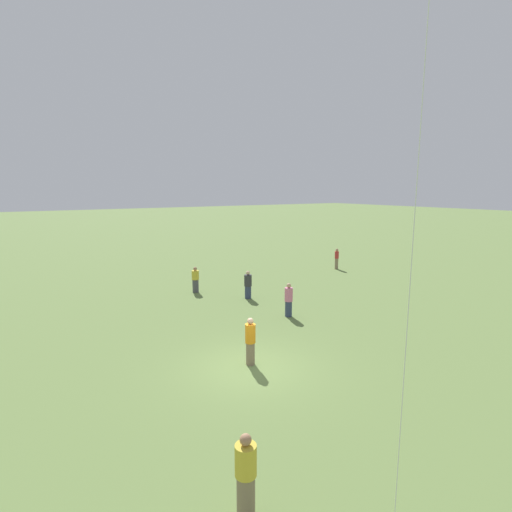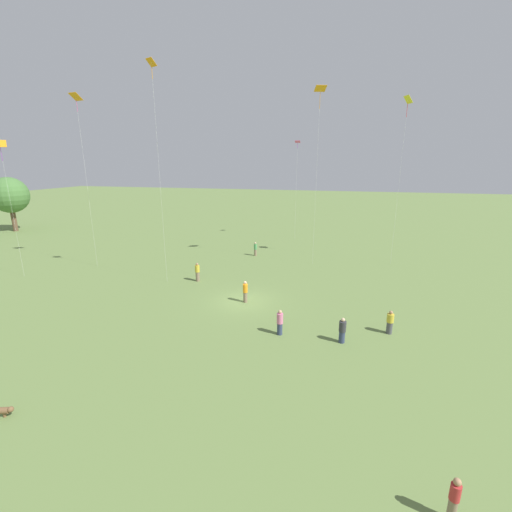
# 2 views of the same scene
# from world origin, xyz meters

# --- Properties ---
(ground_plane) EXTENTS (240.00, 240.00, 0.00)m
(ground_plane) POSITION_xyz_m (0.00, 0.00, 0.00)
(ground_plane) COLOR olive
(tree_2) EXTENTS (5.83, 5.83, 8.93)m
(tree_2) POSITION_xyz_m (19.45, 45.96, 5.97)
(tree_2) COLOR brown
(tree_2) RESTS_ON ground_plane
(person_0) EXTENTS (0.46, 0.46, 1.71)m
(person_0) POSITION_xyz_m (-15.70, -11.65, 0.87)
(person_0) COLOR #847056
(person_0) RESTS_ON ground_plane
(person_1) EXTENTS (0.55, 0.55, 1.83)m
(person_1) POSITION_xyz_m (-0.15, -0.23, 0.91)
(person_1) COLOR #847056
(person_1) RESTS_ON ground_plane
(person_2) EXTENTS (0.61, 0.61, 1.65)m
(person_2) POSITION_xyz_m (-2.85, -11.14, 0.80)
(person_2) COLOR #4C4C51
(person_2) RESTS_ON ground_plane
(person_3) EXTENTS (0.46, 0.46, 1.83)m
(person_3) POSITION_xyz_m (3.70, 5.74, 0.90)
(person_3) COLOR #847056
(person_3) RESTS_ON ground_plane
(person_4) EXTENTS (0.46, 0.46, 1.70)m
(person_4) POSITION_xyz_m (-4.90, -8.06, 0.83)
(person_4) COLOR #333D5B
(person_4) RESTS_ON ground_plane
(person_6) EXTENTS (0.47, 0.47, 1.71)m
(person_6) POSITION_xyz_m (14.26, 2.69, 0.85)
(person_6) COLOR #847056
(person_6) RESTS_ON ground_plane
(person_7) EXTENTS (0.44, 0.44, 1.77)m
(person_7) POSITION_xyz_m (-4.86, -4.01, 0.87)
(person_7) COLOR #333D5B
(person_7) RESTS_ON ground_plane
(kite_0) EXTENTS (1.06, 0.90, 17.66)m
(kite_0) POSITION_xyz_m (14.49, -13.13, 16.31)
(kite_0) COLOR yellow
(kite_0) RESTS_ON ground_plane
(kite_3) EXTENTS (1.34, 1.39, 18.56)m
(kite_3) POSITION_xyz_m (12.47, -4.53, 17.58)
(kite_3) COLOR orange
(kite_3) RESTS_ON ground_plane
(kite_4) EXTENTS (0.72, 0.76, 14.18)m
(kite_4) POSITION_xyz_m (25.45, -0.58, 13.11)
(kite_4) COLOR #E54C99
(kite_4) RESTS_ON ground_plane
(kite_5) EXTENTS (1.34, 1.33, 13.20)m
(kite_5) POSITION_xyz_m (0.60, 23.43, 12.41)
(kite_5) COLOR orange
(kite_5) RESTS_ON ground_plane
(kite_6) EXTENTS (0.85, 0.95, 19.44)m
(kite_6) POSITION_xyz_m (2.81, 8.56, 17.71)
(kite_6) COLOR orange
(kite_6) RESTS_ON ground_plane
(kite_7) EXTENTS (1.01, 1.16, 17.79)m
(kite_7) POSITION_xyz_m (5.70, 18.83, 16.71)
(kite_7) COLOR orange
(kite_7) RESTS_ON ground_plane
(dog_0) EXTENTS (0.44, 0.69, 0.51)m
(dog_0) POSITION_xyz_m (-15.60, 6.55, 0.34)
(dog_0) COLOR brown
(dog_0) RESTS_ON ground_plane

